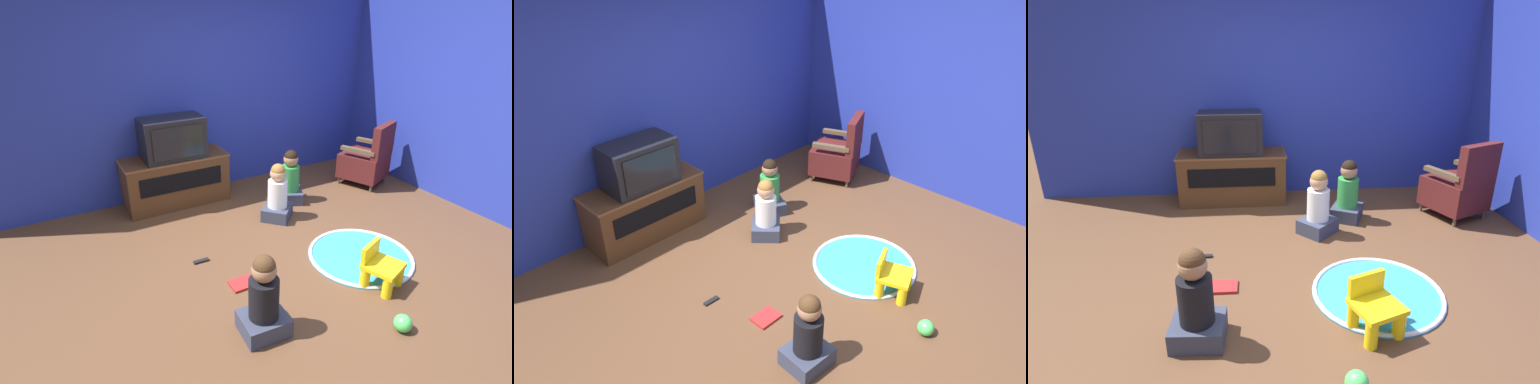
{
  "view_description": "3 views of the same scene",
  "coord_description": "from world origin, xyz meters",
  "views": [
    {
      "loc": [
        -1.97,
        -2.55,
        2.26
      ],
      "look_at": [
        -0.24,
        0.55,
        0.6
      ],
      "focal_mm": 28.0,
      "sensor_mm": 36.0,
      "label": 1
    },
    {
      "loc": [
        -2.96,
        -2.26,
        3.13
      ],
      "look_at": [
        -0.1,
        0.52,
        0.85
      ],
      "focal_mm": 35.0,
      "sensor_mm": 36.0,
      "label": 2
    },
    {
      "loc": [
        -0.42,
        -2.72,
        1.88
      ],
      "look_at": [
        -0.13,
        0.44,
        0.65
      ],
      "focal_mm": 28.0,
      "sensor_mm": 36.0,
      "label": 3
    }
  ],
  "objects": [
    {
      "name": "wall_back",
      "position": [
        -0.23,
        2.23,
        1.37
      ],
      "size": [
        5.53,
        0.12,
        2.74
      ],
      "color": "#23339E",
      "rests_on": "ground_plane"
    },
    {
      "name": "child_watching_left",
      "position": [
        0.26,
        0.94,
        0.29
      ],
      "size": [
        0.46,
        0.45,
        0.68
      ],
      "rotation": [
        0.0,
        0.0,
        0.75
      ],
      "color": "#33384C",
      "rests_on": "ground_plane"
    },
    {
      "name": "television",
      "position": [
        -0.62,
        1.88,
        0.85
      ],
      "size": [
        0.73,
        0.43,
        0.48
      ],
      "color": "black",
      "rests_on": "tv_cabinet"
    },
    {
      "name": "yellow_kid_chair",
      "position": [
        0.4,
        -0.56,
        0.17
      ],
      "size": [
        0.39,
        0.38,
        0.39
      ],
      "rotation": [
        0.0,
        0.0,
        0.34
      ],
      "color": "yellow",
      "rests_on": "ground_plane"
    },
    {
      "name": "tv_cabinet",
      "position": [
        -0.62,
        1.9,
        0.32
      ],
      "size": [
        1.28,
        0.5,
        0.61
      ],
      "color": "#4C2D19",
      "rests_on": "ground_plane"
    },
    {
      "name": "black_armchair",
      "position": [
        1.88,
        1.21,
        0.34
      ],
      "size": [
        0.72,
        0.73,
        0.87
      ],
      "rotation": [
        0.0,
        0.0,
        3.54
      ],
      "color": "brown",
      "rests_on": "ground_plane"
    },
    {
      "name": "toy_ball",
      "position": [
        0.15,
        -1.06,
        0.07
      ],
      "size": [
        0.14,
        0.14,
        0.14
      ],
      "color": "#4CCC59",
      "rests_on": "ground_plane"
    },
    {
      "name": "book",
      "position": [
        -0.66,
        0.03,
        0.01
      ],
      "size": [
        0.24,
        0.18,
        0.02
      ],
      "rotation": [
        0.0,
        0.0,
        3.13
      ],
      "color": "#B22323",
      "rests_on": "ground_plane"
    },
    {
      "name": "remote_control",
      "position": [
        -0.86,
        0.53,
        0.01
      ],
      "size": [
        0.15,
        0.05,
        0.02
      ],
      "rotation": [
        0.0,
        0.0,
        3.1
      ],
      "color": "black",
      "rests_on": "ground_plane"
    },
    {
      "name": "play_mat",
      "position": [
        0.56,
        -0.16,
        0.01
      ],
      "size": [
        1.03,
        1.03,
        0.04
      ],
      "color": "teal",
      "rests_on": "ground_plane"
    },
    {
      "name": "child_watching_right",
      "position": [
        0.64,
        1.25,
        0.29
      ],
      "size": [
        0.42,
        0.44,
        0.68
      ],
      "rotation": [
        0.0,
        0.0,
        1.1
      ],
      "color": "#33384C",
      "rests_on": "ground_plane"
    },
    {
      "name": "child_watching_center",
      "position": [
        -0.79,
        -0.55,
        0.3
      ],
      "size": [
        0.37,
        0.33,
        0.68
      ],
      "rotation": [
        0.0,
        0.0,
        -0.07
      ],
      "color": "#33384C",
      "rests_on": "ground_plane"
    },
    {
      "name": "ground_plane",
      "position": [
        0.0,
        0.0,
        0.0
      ],
      "size": [
        30.0,
        30.0,
        0.0
      ],
      "primitive_type": "plane",
      "color": "brown"
    }
  ]
}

